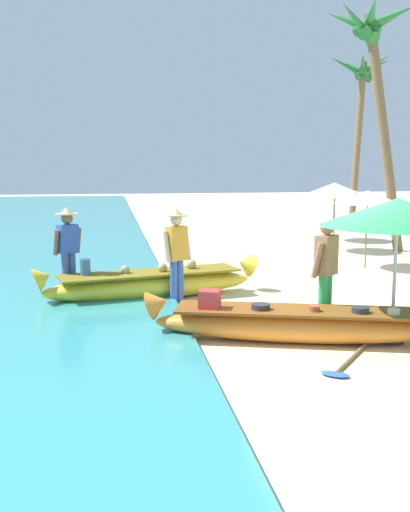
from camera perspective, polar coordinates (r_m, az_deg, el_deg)
ground_plane at (r=9.93m, az=11.88°, el=-6.74°), size 80.00×80.00×0.00m
boat_orange_foreground at (r=9.16m, az=8.52°, el=-6.20°), size 4.52×1.91×0.77m
boat_yellow_midground at (r=11.85m, az=-5.10°, el=-2.58°), size 4.44×1.71×0.83m
person_vendor_hatted at (r=11.35m, az=-2.66°, el=0.66°), size 0.58×0.46×1.77m
person_tourist_customer at (r=9.54m, az=11.13°, el=-1.23°), size 0.55×0.51×1.75m
person_vendor_assistant at (r=11.83m, az=-12.59°, el=0.86°), size 0.57×0.46×1.78m
patio_umbrella_large at (r=9.17m, az=17.43°, el=3.84°), size 2.19×2.19×2.11m
parasol_row_0 at (r=15.55m, az=14.85°, el=5.30°), size 1.60×1.60×1.91m
parasol_row_1 at (r=18.26m, az=11.97°, el=5.89°), size 1.60×1.60×1.91m
parasol_row_2 at (r=20.68m, az=11.93°, el=6.22°), size 1.60×1.60×1.91m
palm_tree_tall_inland at (r=27.12m, az=14.32°, el=14.81°), size 2.75×2.76×6.96m
palm_tree_leaning_seaward at (r=18.52m, az=15.37°, el=17.80°), size 2.45×2.72×6.93m
paddle at (r=8.33m, az=12.99°, el=-9.62°), size 1.17×1.40×0.05m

